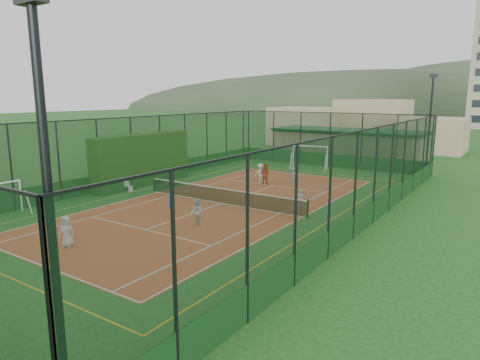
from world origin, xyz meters
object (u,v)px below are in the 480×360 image
object	(u,v)px
white_bench	(125,185)
child_far_back	(292,175)
floodlight_se	(52,238)
child_far_left	(260,173)
floodlight_ne	(429,126)
clubhouse	(348,145)
futsal_goal_far	(310,158)
child_far_right	(301,200)
child_near_left	(67,232)
coach	(265,174)
child_near_right	(196,212)
child_near_mid	(172,201)

from	to	relation	value
white_bench	child_far_back	world-z (taller)	child_far_back
floodlight_se	child_far_left	bearing A→B (deg)	112.96
floodlight_se	floodlight_ne	distance (m)	33.20
floodlight_ne	clubhouse	bearing A→B (deg)	147.88
floodlight_se	futsal_goal_far	world-z (taller)	floodlight_se
clubhouse	child_far_left	distance (m)	15.38
floodlight_ne	child_far_right	size ratio (longest dim) A/B	6.64
child_near_left	white_bench	bearing A→B (deg)	97.19
futsal_goal_far	child_far_left	xyz separation A→B (m)	(-0.37, -8.02, -0.28)
child_far_left	coach	distance (m)	0.56
futsal_goal_far	child_far_right	bearing A→B (deg)	-79.91
child_near_left	coach	distance (m)	16.52
futsal_goal_far	child_far_back	xyz separation A→B (m)	(1.68, -6.74, -0.43)
child_near_left	child_far_back	distance (m)	18.10
futsal_goal_far	child_far_back	size ratio (longest dim) A/B	2.67
child_near_right	child_far_left	bearing A→B (deg)	131.81
clubhouse	child_far_back	size ratio (longest dim) A/B	12.61
white_bench	coach	bearing A→B (deg)	50.99
floodlight_ne	futsal_goal_far	bearing A→B (deg)	-168.74
child_near_left	child_far_back	xyz separation A→B (m)	(1.83, 18.01, -0.09)
floodlight_ne	white_bench	bearing A→B (deg)	-133.22
child_far_right	child_near_right	bearing A→B (deg)	50.63
floodlight_ne	child_near_mid	world-z (taller)	floodlight_ne
clubhouse	futsal_goal_far	bearing A→B (deg)	-96.99
floodlight_se	child_near_left	size ratio (longest dim) A/B	5.95
floodlight_ne	child_far_right	world-z (taller)	floodlight_ne
child_far_right	child_far_back	world-z (taller)	child_far_right
futsal_goal_far	floodlight_ne	bearing A→B (deg)	-1.44
child_near_left	child_near_mid	xyz separation A→B (m)	(0.25, 6.41, 0.07)
clubhouse	futsal_goal_far	size ratio (longest dim) A/B	4.72
white_bench	coach	distance (m)	10.18
child_far_right	child_far_left	bearing A→B (deg)	-53.16
floodlight_se	child_near_mid	world-z (taller)	floodlight_se
child_near_left	child_far_back	size ratio (longest dim) A/B	1.15
futsal_goal_far	child_near_mid	distance (m)	18.34
floodlight_ne	clubhouse	distance (m)	10.47
floodlight_ne	white_bench	size ratio (longest dim) A/B	5.81
child_near_mid	child_far_back	xyz separation A→B (m)	(1.58, 11.60, -0.16)
clubhouse	child_near_right	bearing A→B (deg)	-86.31
futsal_goal_far	child_near_left	xyz separation A→B (m)	(-0.15, -24.75, -0.34)
child_near_right	child_near_left	bearing A→B (deg)	-89.45
clubhouse	white_bench	bearing A→B (deg)	-108.85
white_bench	futsal_goal_far	size ratio (longest dim) A/B	0.44
child_far_back	clubhouse	bearing A→B (deg)	-72.89
floodlight_se	coach	size ratio (longest dim) A/B	5.27
child_near_left	coach	world-z (taller)	coach
floodlight_ne	child_far_left	world-z (taller)	floodlight_ne
futsal_goal_far	child_far_left	size ratio (longest dim) A/B	2.16
futsal_goal_far	child_near_left	world-z (taller)	futsal_goal_far
child_near_mid	child_near_right	distance (m)	2.64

